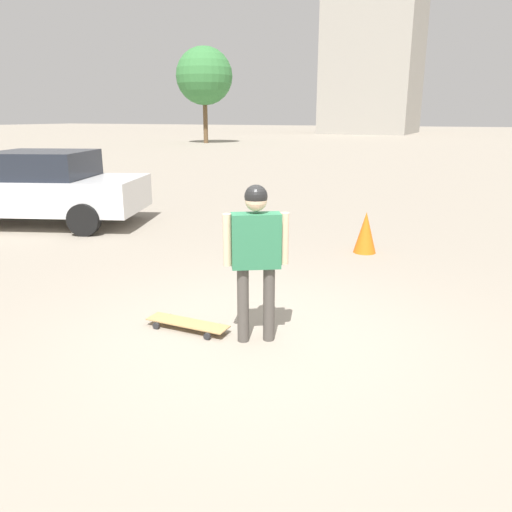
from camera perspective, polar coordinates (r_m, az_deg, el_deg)
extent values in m
plane|color=gray|center=(5.21, 0.00, -9.57)|extent=(220.00, 220.00, 0.00)
cylinder|color=#4C4742|center=(5.05, -1.49, -5.60)|extent=(0.12, 0.12, 0.79)
cylinder|color=#4C4742|center=(5.07, 1.48, -5.49)|extent=(0.12, 0.12, 0.79)
cube|color=#2D724C|center=(4.86, 0.00, 1.77)|extent=(0.42, 0.51, 0.54)
cylinder|color=beige|center=(4.83, -3.32, 1.84)|extent=(0.08, 0.08, 0.51)
cylinder|color=beige|center=(4.89, 3.28, 2.00)|extent=(0.08, 0.08, 0.51)
sphere|color=beige|center=(4.78, 0.00, 6.39)|extent=(0.21, 0.21, 0.21)
sphere|color=black|center=(4.77, 0.00, 6.83)|extent=(0.22, 0.22, 0.22)
cube|color=tan|center=(5.47, -7.84, -7.56)|extent=(0.23, 0.94, 0.01)
cylinder|color=#262628|center=(5.56, -11.35, -7.83)|extent=(0.03, 0.07, 0.07)
cylinder|color=#262628|center=(5.75, -9.82, -6.91)|extent=(0.03, 0.07, 0.07)
cylinder|color=#262628|center=(5.23, -5.63, -9.12)|extent=(0.03, 0.07, 0.07)
cylinder|color=#262628|center=(5.44, -4.22, -8.09)|extent=(0.03, 0.07, 0.07)
cube|color=silver|center=(11.45, -23.36, 6.55)|extent=(3.21, 4.58, 0.68)
cube|color=#1E232D|center=(11.34, -23.22, 9.60)|extent=(2.24, 2.35, 0.54)
cylinder|color=black|center=(12.95, -26.38, 5.60)|extent=(0.40, 0.65, 0.62)
cylinder|color=black|center=(10.11, -19.08, 3.94)|extent=(0.40, 0.65, 0.62)
cylinder|color=black|center=(11.83, -15.47, 5.85)|extent=(0.40, 0.65, 0.62)
cylinder|color=brown|center=(43.26, -5.80, 15.20)|extent=(0.37, 0.37, 3.73)
sphere|color=#387A3D|center=(43.37, -5.93, 19.80)|extent=(4.60, 4.60, 4.60)
cone|color=orange|center=(8.55, 12.41, 2.65)|extent=(0.38, 0.38, 0.69)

